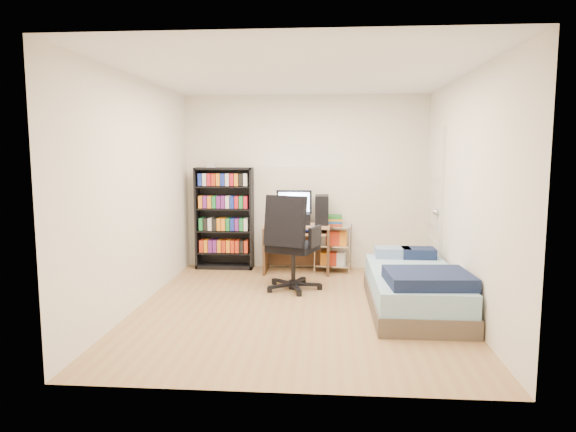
# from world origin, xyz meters

# --- Properties ---
(room) EXTENTS (3.58, 4.08, 2.58)m
(room) POSITION_xyz_m (0.00, 0.00, 1.25)
(room) COLOR #A48252
(room) RESTS_ON ground
(media_shelf) EXTENTS (0.83, 0.28, 1.53)m
(media_shelf) POSITION_xyz_m (-1.17, 1.84, 0.76)
(media_shelf) COLOR black
(media_shelf) RESTS_ON room
(computer_desk) EXTENTS (0.92, 0.53, 1.16)m
(computer_desk) POSITION_xyz_m (-0.02, 1.70, 0.62)
(computer_desk) COLOR tan
(computer_desk) RESTS_ON room
(office_chair) EXTENTS (0.90, 0.90, 1.19)m
(office_chair) POSITION_xyz_m (-0.12, 0.72, 0.38)
(office_chair) COLOR black
(office_chair) RESTS_ON room
(wire_cart) EXTENTS (0.54, 0.42, 0.81)m
(wire_cart) POSITION_xyz_m (0.41, 1.78, 0.53)
(wire_cart) COLOR silver
(wire_cart) RESTS_ON room
(bed) EXTENTS (0.94, 1.88, 0.54)m
(bed) POSITION_xyz_m (1.26, 0.04, 0.24)
(bed) COLOR brown
(bed) RESTS_ON room
(door) EXTENTS (0.12, 0.80, 2.00)m
(door) POSITION_xyz_m (1.72, 1.35, 1.00)
(door) COLOR silver
(door) RESTS_ON room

